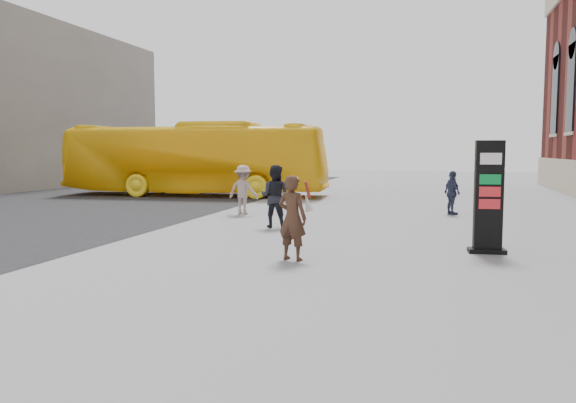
% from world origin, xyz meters
% --- Properties ---
extents(ground, '(100.00, 100.00, 0.00)m').
position_xyz_m(ground, '(0.00, 0.00, 0.00)').
color(ground, '#9E9EA3').
extents(bg_building_far, '(10.00, 18.00, 10.00)m').
position_xyz_m(bg_building_far, '(-24.00, 20.00, 5.00)').
color(bg_building_far, gray).
rests_on(bg_building_far, ground).
extents(info_pylon, '(0.84, 0.47, 2.53)m').
position_xyz_m(info_pylon, '(3.93, 1.13, 1.26)').
color(info_pylon, black).
rests_on(info_pylon, ground).
extents(woman, '(0.81, 0.77, 1.79)m').
position_xyz_m(woman, '(-0.10, -0.77, 0.92)').
color(woman, '#3E291C').
rests_on(woman, ground).
extents(bus, '(13.36, 3.93, 3.67)m').
position_xyz_m(bus, '(-8.94, 14.18, 1.84)').
color(bus, yellow).
rests_on(bus, road).
extents(pedestrian_a, '(0.95, 0.77, 1.86)m').
position_xyz_m(pedestrian_a, '(-1.85, 3.95, 0.93)').
color(pedestrian_a, black).
rests_on(pedestrian_a, ground).
extents(pedestrian_b, '(1.23, 0.82, 1.76)m').
position_xyz_m(pedestrian_b, '(-3.89, 6.93, 0.88)').
color(pedestrian_b, gray).
rests_on(pedestrian_b, ground).
extents(pedestrian_c, '(0.78, 0.99, 1.57)m').
position_xyz_m(pedestrian_c, '(3.37, 8.67, 0.78)').
color(pedestrian_c, '#2D354D').
rests_on(pedestrian_c, ground).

